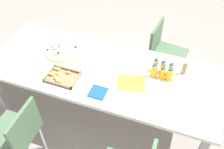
{
  "coord_description": "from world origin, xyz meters",
  "views": [
    {
      "loc": [
        -0.7,
        1.63,
        2.44
      ],
      "look_at": [
        -0.13,
        0.05,
        0.74
      ],
      "focal_mm": 40.14,
      "sensor_mm": 36.0,
      "label": 1
    }
  ],
  "objects_px": {
    "chair_far_right": "(17,132)",
    "juice_bottle_1": "(163,67)",
    "fruit_pizza": "(62,50)",
    "juice_bottle_5": "(154,71)",
    "cardboard_tube": "(185,68)",
    "plate_stack": "(104,66)",
    "juice_bottle_0": "(171,69)",
    "snack_tray": "(61,76)",
    "juice_bottle_3": "(170,75)",
    "paper_folder": "(131,83)",
    "chair_near_left": "(164,50)",
    "party_table": "(102,74)",
    "juice_bottle_4": "(162,73)",
    "juice_bottle_2": "(156,65)",
    "napkin_stack": "(98,92)"
  },
  "relations": [
    {
      "from": "chair_far_right",
      "to": "juice_bottle_1",
      "type": "distance_m",
      "value": 1.46
    },
    {
      "from": "chair_far_right",
      "to": "fruit_pizza",
      "type": "xyz_separation_m",
      "value": [
        -0.0,
        -0.91,
        0.24
      ]
    },
    {
      "from": "fruit_pizza",
      "to": "juice_bottle_5",
      "type": "bearing_deg",
      "value": 178.17
    },
    {
      "from": "juice_bottle_1",
      "to": "juice_bottle_5",
      "type": "height_order",
      "value": "juice_bottle_5"
    },
    {
      "from": "cardboard_tube",
      "to": "chair_far_right",
      "type": "bearing_deg",
      "value": 38.76
    },
    {
      "from": "cardboard_tube",
      "to": "juice_bottle_5",
      "type": "bearing_deg",
      "value": 26.8
    },
    {
      "from": "fruit_pizza",
      "to": "plate_stack",
      "type": "bearing_deg",
      "value": 171.22
    },
    {
      "from": "juice_bottle_0",
      "to": "snack_tray",
      "type": "xyz_separation_m",
      "value": [
        0.96,
        0.39,
        -0.05
      ]
    },
    {
      "from": "juice_bottle_3",
      "to": "paper_folder",
      "type": "distance_m",
      "value": 0.37
    },
    {
      "from": "chair_far_right",
      "to": "chair_near_left",
      "type": "height_order",
      "value": "same"
    },
    {
      "from": "cardboard_tube",
      "to": "juice_bottle_3",
      "type": "bearing_deg",
      "value": 48.75
    },
    {
      "from": "party_table",
      "to": "chair_near_left",
      "type": "xyz_separation_m",
      "value": [
        -0.49,
        -0.78,
        -0.17
      ]
    },
    {
      "from": "plate_stack",
      "to": "cardboard_tube",
      "type": "distance_m",
      "value": 0.78
    },
    {
      "from": "party_table",
      "to": "fruit_pizza",
      "type": "bearing_deg",
      "value": -13.52
    },
    {
      "from": "plate_stack",
      "to": "juice_bottle_5",
      "type": "bearing_deg",
      "value": -174.77
    },
    {
      "from": "chair_near_left",
      "to": "juice_bottle_4",
      "type": "bearing_deg",
      "value": 13.99
    },
    {
      "from": "juice_bottle_4",
      "to": "chair_far_right",
      "type": "bearing_deg",
      "value": 39.37
    },
    {
      "from": "juice_bottle_4",
      "to": "snack_tray",
      "type": "distance_m",
      "value": 0.96
    },
    {
      "from": "chair_far_right",
      "to": "fruit_pizza",
      "type": "relative_size",
      "value": 2.2
    },
    {
      "from": "juice_bottle_3",
      "to": "chair_near_left",
      "type": "bearing_deg",
      "value": -77.07
    },
    {
      "from": "snack_tray",
      "to": "plate_stack",
      "type": "bearing_deg",
      "value": -139.85
    },
    {
      "from": "juice_bottle_5",
      "to": "paper_folder",
      "type": "xyz_separation_m",
      "value": [
        0.18,
        0.17,
        -0.07
      ]
    },
    {
      "from": "fruit_pizza",
      "to": "paper_folder",
      "type": "relative_size",
      "value": 1.45
    },
    {
      "from": "chair_near_left",
      "to": "juice_bottle_5",
      "type": "xyz_separation_m",
      "value": [
        -0.01,
        0.69,
        0.29
      ]
    },
    {
      "from": "party_table",
      "to": "plate_stack",
      "type": "bearing_deg",
      "value": -95.03
    },
    {
      "from": "snack_tray",
      "to": "cardboard_tube",
      "type": "bearing_deg",
      "value": -157.33
    },
    {
      "from": "juice_bottle_2",
      "to": "plate_stack",
      "type": "bearing_deg",
      "value": 14.51
    },
    {
      "from": "juice_bottle_2",
      "to": "fruit_pizza",
      "type": "relative_size",
      "value": 0.38
    },
    {
      "from": "chair_near_left",
      "to": "napkin_stack",
      "type": "xyz_separation_m",
      "value": [
        0.41,
        1.07,
        0.23
      ]
    },
    {
      "from": "juice_bottle_3",
      "to": "party_table",
      "type": "bearing_deg",
      "value": 7.92
    },
    {
      "from": "snack_tray",
      "to": "paper_folder",
      "type": "height_order",
      "value": "snack_tray"
    },
    {
      "from": "chair_far_right",
      "to": "juice_bottle_3",
      "type": "height_order",
      "value": "juice_bottle_3"
    },
    {
      "from": "party_table",
      "to": "napkin_stack",
      "type": "xyz_separation_m",
      "value": [
        -0.08,
        0.29,
        0.07
      ]
    },
    {
      "from": "party_table",
      "to": "napkin_stack",
      "type": "relative_size",
      "value": 15.35
    },
    {
      "from": "juice_bottle_0",
      "to": "juice_bottle_3",
      "type": "height_order",
      "value": "juice_bottle_0"
    },
    {
      "from": "juice_bottle_2",
      "to": "juice_bottle_5",
      "type": "relative_size",
      "value": 0.97
    },
    {
      "from": "fruit_pizza",
      "to": "snack_tray",
      "type": "xyz_separation_m",
      "value": [
        -0.17,
        0.35,
        0.0
      ]
    },
    {
      "from": "cardboard_tube",
      "to": "fruit_pizza",
      "type": "bearing_deg",
      "value": 4.59
    },
    {
      "from": "juice_bottle_0",
      "to": "snack_tray",
      "type": "distance_m",
      "value": 1.04
    },
    {
      "from": "juice_bottle_4",
      "to": "cardboard_tube",
      "type": "xyz_separation_m",
      "value": [
        -0.18,
        -0.13,
        0.01
      ]
    },
    {
      "from": "chair_near_left",
      "to": "juice_bottle_0",
      "type": "height_order",
      "value": "juice_bottle_0"
    },
    {
      "from": "chair_near_left",
      "to": "juice_bottle_4",
      "type": "distance_m",
      "value": 0.75
    },
    {
      "from": "chair_far_right",
      "to": "cardboard_tube",
      "type": "relative_size",
      "value": 5.9
    },
    {
      "from": "chair_near_left",
      "to": "juice_bottle_0",
      "type": "relative_size",
      "value": 5.87
    },
    {
      "from": "chair_far_right",
      "to": "juice_bottle_3",
      "type": "bearing_deg",
      "value": -53.04
    },
    {
      "from": "napkin_stack",
      "to": "cardboard_tube",
      "type": "height_order",
      "value": "cardboard_tube"
    },
    {
      "from": "juice_bottle_0",
      "to": "juice_bottle_3",
      "type": "relative_size",
      "value": 1.01
    },
    {
      "from": "juice_bottle_5",
      "to": "cardboard_tube",
      "type": "bearing_deg",
      "value": -153.2
    },
    {
      "from": "chair_near_left",
      "to": "juice_bottle_0",
      "type": "xyz_separation_m",
      "value": [
        -0.15,
        0.62,
        0.29
      ]
    },
    {
      "from": "party_table",
      "to": "juice_bottle_4",
      "type": "height_order",
      "value": "juice_bottle_4"
    }
  ]
}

